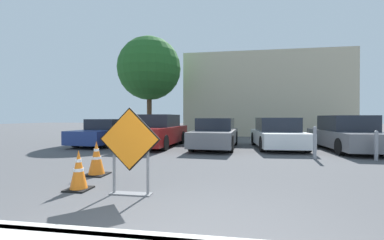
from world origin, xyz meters
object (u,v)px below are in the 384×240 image
(traffic_cone_nearest, at_px, (79,170))
(traffic_cone_second, at_px, (96,158))
(parked_car_third, at_px, (216,134))
(parked_car_fifth, at_px, (347,134))
(parked_car_nearest, at_px, (109,133))
(parked_car_second, at_px, (158,132))
(bollard_nearest, at_px, (315,142))
(bollard_second, at_px, (376,145))
(road_closed_sign, at_px, (130,147))
(parked_car_fourth, at_px, (277,134))

(traffic_cone_nearest, xyz_separation_m, traffic_cone_second, (-0.33, 1.23, 0.03))
(traffic_cone_second, height_order, parked_car_third, parked_car_third)
(traffic_cone_nearest, relative_size, parked_car_fifth, 0.16)
(parked_car_nearest, bearing_deg, parked_car_third, 178.09)
(parked_car_second, bearing_deg, bollard_nearest, 159.01)
(parked_car_third, distance_m, bollard_second, 5.97)
(road_closed_sign, bearing_deg, parked_car_fifth, 48.21)
(parked_car_fourth, xyz_separation_m, parked_car_fifth, (2.77, -0.33, 0.04))
(road_closed_sign, distance_m, bollard_second, 7.96)
(parked_car_third, bearing_deg, traffic_cone_nearest, 77.38)
(parked_car_third, distance_m, parked_car_fifth, 5.53)
(parked_car_fourth, bearing_deg, parked_car_fifth, 169.93)
(road_closed_sign, bearing_deg, traffic_cone_second, 136.07)
(traffic_cone_nearest, distance_m, parked_car_fifth, 10.50)
(parked_car_third, relative_size, parked_car_fourth, 1.09)
(bollard_nearest, bearing_deg, bollard_second, -0.00)
(parked_car_fourth, height_order, bollard_second, parked_car_fourth)
(road_closed_sign, bearing_deg, parked_car_nearest, 119.56)
(traffic_cone_nearest, bearing_deg, traffic_cone_second, 105.10)
(parked_car_third, bearing_deg, road_closed_sign, 85.95)
(parked_car_fifth, height_order, bollard_nearest, parked_car_fifth)
(parked_car_fourth, relative_size, bollard_nearest, 3.87)
(parked_car_nearest, height_order, parked_car_fifth, parked_car_fifth)
(traffic_cone_nearest, distance_m, bollard_nearest, 7.26)
(parked_car_second, distance_m, bollard_second, 8.58)
(bollard_second, bearing_deg, parked_car_third, 153.79)
(parked_car_nearest, relative_size, parked_car_fifth, 1.00)
(traffic_cone_second, bearing_deg, bollard_second, 23.16)
(parked_car_nearest, distance_m, parked_car_second, 2.80)
(parked_car_fifth, bearing_deg, parked_car_second, -2.29)
(parked_car_fifth, bearing_deg, traffic_cone_second, 35.52)
(road_closed_sign, relative_size, parked_car_second, 0.33)
(parked_car_nearest, bearing_deg, traffic_cone_second, 118.95)
(road_closed_sign, height_order, bollard_second, road_closed_sign)
(road_closed_sign, height_order, parked_car_third, road_closed_sign)
(traffic_cone_second, xyz_separation_m, parked_car_fifth, (8.00, 5.94, 0.27))
(road_closed_sign, distance_m, parked_car_third, 7.45)
(traffic_cone_nearest, bearing_deg, bollard_nearest, 39.14)
(parked_car_second, height_order, parked_car_third, parked_car_second)
(road_closed_sign, relative_size, traffic_cone_second, 1.91)
(traffic_cone_nearest, distance_m, parked_car_third, 7.53)
(parked_car_nearest, xyz_separation_m, parked_car_second, (2.76, -0.43, 0.09))
(bollard_nearest, bearing_deg, parked_car_fifth, 51.88)
(road_closed_sign, relative_size, parked_car_nearest, 0.33)
(bollard_second, bearing_deg, traffic_cone_nearest, -148.56)
(bollard_second, bearing_deg, parked_car_fifth, 86.19)
(parked_car_third, relative_size, bollard_second, 4.77)
(parked_car_nearest, height_order, bollard_second, parked_car_nearest)
(traffic_cone_second, distance_m, bollard_second, 8.51)
(road_closed_sign, height_order, parked_car_fifth, road_closed_sign)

